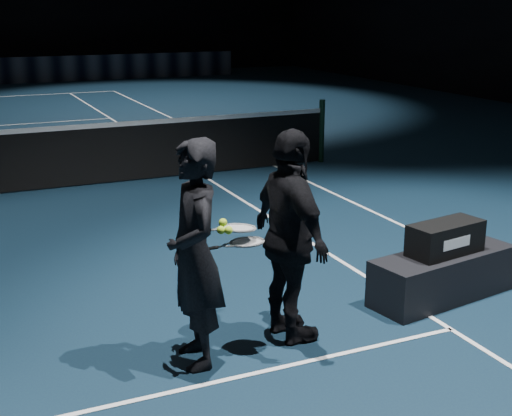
{
  "coord_description": "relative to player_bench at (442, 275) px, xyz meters",
  "views": [
    {
      "loc": [
        0.26,
        -10.85,
        2.73
      ],
      "look_at": [
        2.44,
        -5.99,
        1.19
      ],
      "focal_mm": 50.0,
      "sensor_mm": 36.0,
      "label": 1
    }
  ],
  "objects": [
    {
      "name": "player_a",
      "position": [
        -2.56,
        -0.22,
        0.67
      ],
      "size": [
        0.47,
        0.68,
        1.78
      ],
      "primitive_type": "imported",
      "rotation": [
        0.0,
        0.0,
        -1.63
      ],
      "color": "black",
      "rests_on": "floor"
    },
    {
      "name": "player_b",
      "position": [
        -1.71,
        -0.16,
        0.67
      ],
      "size": [
        0.48,
        1.06,
        1.78
      ],
      "primitive_type": "imported",
      "rotation": [
        0.0,
        0.0,
        1.62
      ],
      "color": "black",
      "rests_on": "floor"
    },
    {
      "name": "racket_lower",
      "position": [
        -2.11,
        -0.19,
        0.69
      ],
      "size": [
        0.69,
        0.27,
        0.03
      ],
      "primitive_type": null,
      "rotation": [
        0.0,
        0.0,
        0.08
      ],
      "color": "black",
      "rests_on": "player_a"
    },
    {
      "name": "net_post_right",
      "position": [
        1.92,
        5.8,
        0.32
      ],
      "size": [
        0.1,
        0.1,
        1.1
      ],
      "primitive_type": "cylinder",
      "color": "black",
      "rests_on": "floor"
    },
    {
      "name": "tennis_balls",
      "position": [
        -2.31,
        -0.2,
        0.84
      ],
      "size": [
        0.12,
        0.1,
        0.12
      ],
      "primitive_type": null,
      "color": "#9DCD2B",
      "rests_on": "racket_upper"
    },
    {
      "name": "racket_upper",
      "position": [
        -2.17,
        -0.15,
        0.8
      ],
      "size": [
        0.7,
        0.32,
        0.1
      ],
      "primitive_type": null,
      "rotation": [
        0.0,
        0.1,
        0.15
      ],
      "color": "black",
      "rests_on": "player_b"
    },
    {
      "name": "player_bench",
      "position": [
        0.0,
        0.0,
        0.0
      ],
      "size": [
        1.57,
        0.75,
        0.45
      ],
      "primitive_type": "cube",
      "rotation": [
        0.0,
        0.0,
        0.17
      ],
      "color": "black",
      "rests_on": "floor"
    },
    {
      "name": "racket_bag",
      "position": [
        0.0,
        0.0,
        0.38
      ],
      "size": [
        0.8,
        0.44,
        0.3
      ],
      "primitive_type": "cube",
      "rotation": [
        0.0,
        0.0,
        0.17
      ],
      "color": "black",
      "rests_on": "player_bench"
    },
    {
      "name": "bag_signature",
      "position": [
        0.0,
        -0.16,
        0.38
      ],
      "size": [
        0.35,
        0.06,
        0.1
      ],
      "primitive_type": "cube",
      "rotation": [
        0.0,
        0.0,
        0.17
      ],
      "color": "white",
      "rests_on": "racket_bag"
    }
  ]
}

